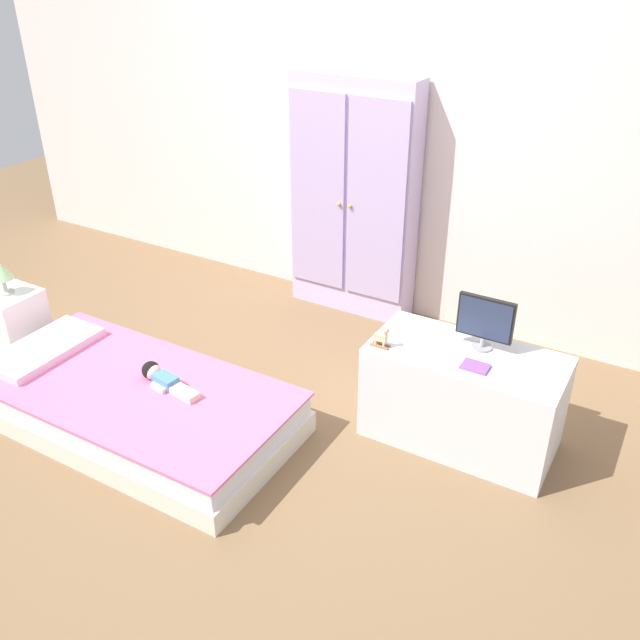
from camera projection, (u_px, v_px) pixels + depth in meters
name	position (u px, v px, depth m)	size (l,w,h in m)	color
ground_plane	(240.00, 416.00, 3.74)	(10.00, 10.00, 0.02)	brown
back_wall	(377.00, 108.00, 4.25)	(6.40, 0.05, 2.70)	silver
bed	(135.00, 405.00, 3.61)	(1.71, 0.86, 0.25)	silver
pillow	(44.00, 348.00, 3.82)	(0.32, 0.62, 0.05)	silver
doll	(160.00, 377.00, 3.55)	(0.39, 0.15, 0.10)	#4C84C6
nightstand	(15.00, 325.00, 4.16)	(0.31, 0.31, 0.43)	white
table_lamp	(1.00, 272.00, 3.99)	(0.13, 0.13, 0.20)	#B7B2AD
wardrobe	(353.00, 199.00, 4.44)	(0.85, 0.25, 1.57)	silver
tv_stand	(463.00, 397.00, 3.43)	(0.95, 0.46, 0.52)	silver
tv_monitor	(485.00, 320.00, 3.26)	(0.28, 0.10, 0.28)	#99999E
rocking_horse_toy	(382.00, 338.00, 3.33)	(0.09, 0.04, 0.11)	#8E6642
book_purple	(475.00, 367.00, 3.19)	(0.13, 0.09, 0.01)	#8E51B2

